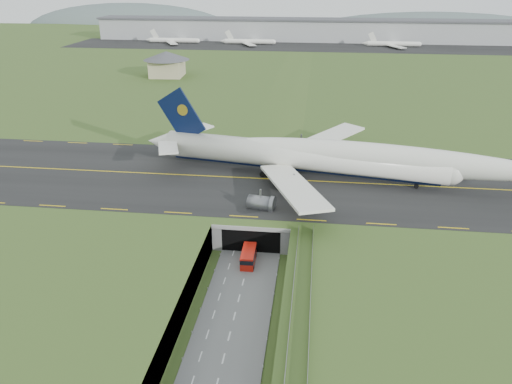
# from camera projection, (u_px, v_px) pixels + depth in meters

# --- Properties ---
(ground) EXTENTS (900.00, 900.00, 0.00)m
(ground) POSITION_uv_depth(u_px,v_px,m) (245.00, 274.00, 94.81)
(ground) COLOR #345020
(ground) RESTS_ON ground
(airfield_deck) EXTENTS (800.00, 800.00, 6.00)m
(airfield_deck) POSITION_uv_depth(u_px,v_px,m) (245.00, 261.00, 93.59)
(airfield_deck) COLOR gray
(airfield_deck) RESTS_ON ground
(trench_road) EXTENTS (12.00, 75.00, 0.20)m
(trench_road) POSITION_uv_depth(u_px,v_px,m) (239.00, 297.00, 87.97)
(trench_road) COLOR slate
(trench_road) RESTS_ON ground
(taxiway) EXTENTS (800.00, 44.00, 0.18)m
(taxiway) POSITION_uv_depth(u_px,v_px,m) (264.00, 179.00, 122.28)
(taxiway) COLOR black
(taxiway) RESTS_ON airfield_deck
(tunnel_portal) EXTENTS (17.00, 22.30, 6.00)m
(tunnel_portal) POSITION_uv_depth(u_px,v_px,m) (256.00, 219.00, 108.62)
(tunnel_portal) COLOR gray
(tunnel_portal) RESTS_ON ground
(guideway) EXTENTS (3.00, 53.00, 7.05)m
(guideway) POSITION_uv_depth(u_px,v_px,m) (300.00, 320.00, 74.09)
(guideway) COLOR #A8A8A3
(guideway) RESTS_ON ground
(jumbo_jet) EXTENTS (98.54, 62.03, 20.83)m
(jumbo_jet) POSITION_uv_depth(u_px,v_px,m) (329.00, 158.00, 120.14)
(jumbo_jet) COLOR white
(jumbo_jet) RESTS_ON ground
(shuttle_tram) EXTENTS (2.79, 6.95, 2.83)m
(shuttle_tram) POSITION_uv_depth(u_px,v_px,m) (248.00, 256.00, 97.72)
(shuttle_tram) COLOR red
(shuttle_tram) RESTS_ON ground
(service_building) EXTENTS (23.20, 23.20, 11.94)m
(service_building) POSITION_uv_depth(u_px,v_px,m) (167.00, 62.00, 238.61)
(service_building) COLOR #BCB087
(service_building) RESTS_ON ground
(cargo_terminal) EXTENTS (320.00, 67.00, 15.60)m
(cargo_terminal) POSITION_uv_depth(u_px,v_px,m) (303.00, 30.00, 360.80)
(cargo_terminal) COLOR #B2B2B2
(cargo_terminal) RESTS_ON ground
(distant_hills) EXTENTS (700.00, 91.00, 60.00)m
(distant_hills) POSITION_uv_depth(u_px,v_px,m) (375.00, 36.00, 479.36)
(distant_hills) COLOR slate
(distant_hills) RESTS_ON ground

